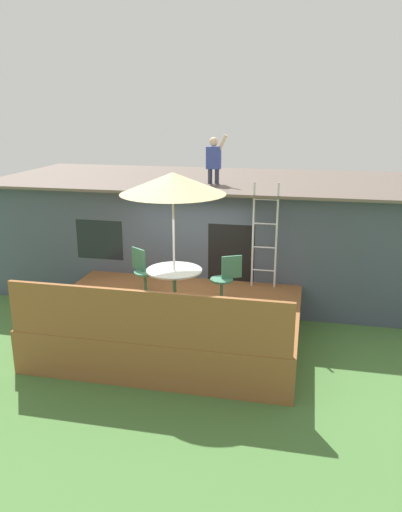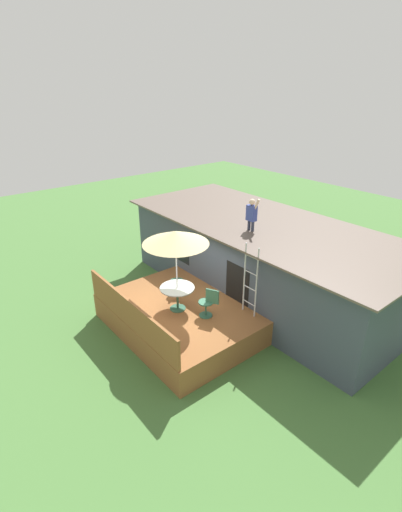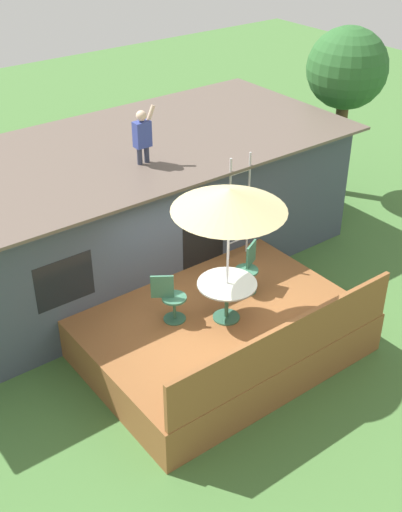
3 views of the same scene
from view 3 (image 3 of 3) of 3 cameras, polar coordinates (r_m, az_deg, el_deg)
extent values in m
plane|color=#477538|center=(12.24, 1.58, -8.20)|extent=(40.00, 40.00, 0.00)
cube|color=#424C5B|center=(13.99, -7.57, 3.71)|extent=(10.00, 4.00, 2.67)
cube|color=#66564C|center=(13.41, -7.99, 8.86)|extent=(10.50, 4.50, 0.06)
cube|color=black|center=(11.53, -11.81, -2.19)|extent=(1.10, 0.03, 0.90)
cube|color=black|center=(13.09, 0.18, 0.42)|extent=(1.00, 0.03, 2.00)
cube|color=brown|center=(11.99, 1.61, -6.73)|extent=(4.77, 3.51, 0.80)
cube|color=brown|center=(10.48, 7.55, -7.69)|extent=(4.67, 0.08, 0.90)
cylinder|color=#33664C|center=(11.69, 2.21, -5.33)|extent=(0.48, 0.48, 0.03)
cylinder|color=#33664C|center=(11.48, 2.25, -3.92)|extent=(0.07, 0.07, 0.71)
cylinder|color=#999E93|center=(11.27, 2.28, -2.43)|extent=(1.04, 1.04, 0.03)
cylinder|color=silver|center=(11.01, 2.34, -0.41)|extent=(0.04, 0.04, 2.40)
cone|color=beige|center=(10.45, 2.47, 4.93)|extent=(1.90, 1.90, 0.38)
cylinder|color=silver|center=(12.78, 2.50, 3.95)|extent=(0.04, 0.04, 2.20)
cylinder|color=silver|center=(13.06, 4.14, 4.54)|extent=(0.04, 0.04, 2.20)
cylinder|color=silver|center=(13.28, 3.23, 1.38)|extent=(0.48, 0.03, 0.03)
cylinder|color=silver|center=(13.04, 3.29, 3.28)|extent=(0.48, 0.03, 0.03)
cylinder|color=silver|center=(12.80, 3.36, 5.24)|extent=(0.48, 0.03, 0.03)
cylinder|color=silver|center=(12.59, 3.43, 7.28)|extent=(0.48, 0.03, 0.03)
cylinder|color=#33384C|center=(12.70, -5.36, 8.67)|extent=(0.10, 0.10, 0.34)
cylinder|color=#33384C|center=(12.78, -4.75, 8.85)|extent=(0.10, 0.10, 0.34)
cube|color=#384799|center=(12.58, -5.14, 10.52)|extent=(0.32, 0.20, 0.50)
sphere|color=beige|center=(12.45, -5.22, 12.06)|extent=(0.20, 0.20, 0.20)
cylinder|color=beige|center=(12.56, -4.51, 11.98)|extent=(0.26, 0.08, 0.44)
cylinder|color=#33664C|center=(11.66, -2.30, -5.46)|extent=(0.40, 0.40, 0.02)
cylinder|color=#33664C|center=(11.53, -2.33, -4.59)|extent=(0.06, 0.06, 0.44)
cylinder|color=#33664C|center=(11.40, -2.35, -3.66)|extent=(0.44, 0.44, 0.04)
cube|color=#33664C|center=(11.26, -3.40, -2.68)|extent=(0.35, 0.26, 0.44)
cylinder|color=#33664C|center=(12.39, 3.91, -3.00)|extent=(0.40, 0.40, 0.02)
cylinder|color=#33664C|center=(12.27, 3.95, -2.15)|extent=(0.06, 0.06, 0.44)
cylinder|color=#33664C|center=(12.14, 3.99, -1.25)|extent=(0.44, 0.44, 0.04)
cube|color=#33664C|center=(12.17, 4.38, 0.16)|extent=(0.37, 0.22, 0.44)
cylinder|color=brown|center=(17.61, 11.90, 9.84)|extent=(0.31, 0.31, 2.94)
sphere|color=#2D662D|center=(17.02, 12.61, 15.67)|extent=(2.00, 2.00, 2.00)
camera|label=1|loc=(9.13, 55.75, -5.30)|focal=35.40mm
camera|label=2|loc=(14.11, 49.73, 18.30)|focal=26.37mm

